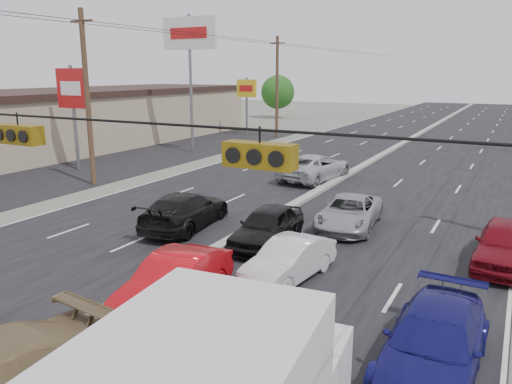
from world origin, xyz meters
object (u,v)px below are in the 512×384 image
at_px(utility_pole_left_c, 277,87).
at_px(pole_sign_mid, 73,94).
at_px(queue_car_e, 506,245).
at_px(tree_left_far, 278,92).
at_px(oncoming_near, 185,210).
at_px(pole_sign_billboard, 189,42).
at_px(queue_car_a, 267,227).
at_px(utility_pole_left_b, 87,98).
at_px(pole_sign_far, 247,93).
at_px(queue_car_c, 349,213).
at_px(queue_car_b, 289,261).
at_px(oncoming_far, 315,167).
at_px(queue_car_d, 434,344).
at_px(red_sedan, 174,282).

distance_m(utility_pole_left_c, pole_sign_mid, 22.46).
xyz_separation_m(pole_sign_mid, queue_car_e, (26.60, -5.67, -4.32)).
xyz_separation_m(pole_sign_mid, tree_left_far, (-5.00, 42.00, -1.40)).
distance_m(queue_car_e, oncoming_near, 12.45).
height_order(pole_sign_mid, pole_sign_billboard, pole_sign_billboard).
bearing_deg(queue_car_a, utility_pole_left_c, 111.78).
bearing_deg(pole_sign_billboard, utility_pole_left_b, -81.25).
bearing_deg(pole_sign_far, pole_sign_mid, -92.60).
bearing_deg(queue_car_c, queue_car_b, -95.29).
xyz_separation_m(pole_sign_far, queue_car_a, (17.40, -29.63, -3.65)).
distance_m(pole_sign_billboard, queue_car_c, 24.20).
relative_size(utility_pole_left_b, queue_car_b, 2.51).
bearing_deg(pole_sign_far, queue_car_c, -53.08).
height_order(queue_car_c, queue_car_e, queue_car_e).
bearing_deg(utility_pole_left_b, queue_car_a, -18.44).
height_order(pole_sign_billboard, queue_car_b, pole_sign_billboard).
xyz_separation_m(queue_car_e, oncoming_near, (-12.35, -1.58, -0.02)).
bearing_deg(utility_pole_left_c, tree_left_far, 115.41).
bearing_deg(oncoming_far, utility_pole_left_b, 41.96).
bearing_deg(queue_car_c, queue_car_e, -20.98).
bearing_deg(oncoming_far, utility_pole_left_c, -49.66).
distance_m(utility_pole_left_b, pole_sign_billboard, 13.68).
bearing_deg(queue_car_d, utility_pole_left_c, 121.92).
bearing_deg(pole_sign_mid, oncoming_far, 16.03).
distance_m(utility_pole_left_b, utility_pole_left_c, 25.00).
bearing_deg(queue_car_d, red_sedan, -178.09).
bearing_deg(tree_left_far, pole_sign_far, -73.30).
relative_size(queue_car_a, oncoming_near, 0.84).
bearing_deg(oncoming_near, utility_pole_left_c, -78.91).
xyz_separation_m(utility_pole_left_b, red_sedan, (13.90, -10.49, -4.36)).
distance_m(pole_sign_billboard, tree_left_far, 33.27).
bearing_deg(queue_car_b, pole_sign_billboard, 139.54).
relative_size(pole_sign_far, oncoming_far, 1.04).
distance_m(pole_sign_billboard, oncoming_near, 22.38).
xyz_separation_m(utility_pole_left_b, oncoming_far, (11.10, 7.48, -4.30)).
relative_size(queue_car_c, oncoming_far, 0.84).
bearing_deg(oncoming_near, oncoming_far, -103.91).
bearing_deg(red_sedan, pole_sign_far, 110.90).
height_order(queue_car_c, oncoming_far, oncoming_far).
bearing_deg(tree_left_far, queue_car_d, -61.21).
bearing_deg(utility_pole_left_c, queue_car_d, -59.38).
bearing_deg(tree_left_far, queue_car_a, -64.76).
bearing_deg(pole_sign_far, tree_left_far, 106.70).
relative_size(oncoming_near, oncoming_far, 0.91).
xyz_separation_m(queue_car_d, oncoming_near, (-11.20, 6.17, 0.05)).
xyz_separation_m(utility_pole_left_b, utility_pole_left_c, (0.00, 25.00, 0.00)).
xyz_separation_m(utility_pole_left_b, queue_car_c, (16.00, -0.95, -4.43)).
bearing_deg(pole_sign_mid, queue_car_d, -27.78).
bearing_deg(pole_sign_billboard, pole_sign_mid, -104.04).
bearing_deg(queue_car_a, oncoming_far, 99.67).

